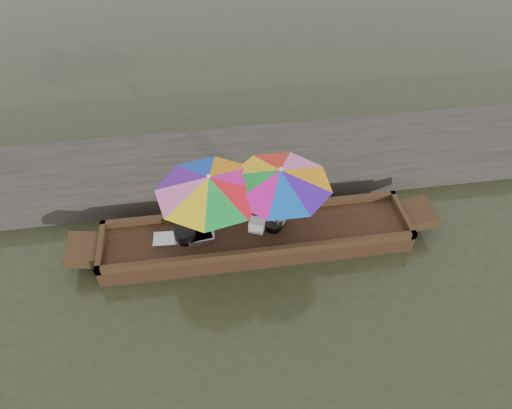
{
  "coord_description": "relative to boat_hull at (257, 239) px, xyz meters",
  "views": [
    {
      "loc": [
        -0.85,
        -5.75,
        6.8
      ],
      "look_at": [
        0.0,
        0.1,
        1.0
      ],
      "focal_mm": 32.0,
      "sensor_mm": 36.0,
      "label": 1
    }
  ],
  "objects": [
    {
      "name": "umbrella_stern",
      "position": [
        0.4,
        0.0,
        0.95
      ],
      "size": [
        2.4,
        2.4,
        1.55
      ],
      "primitive_type": null,
      "rotation": [
        0.0,
        0.0,
        -0.4
      ],
      "color": "orange",
      "rests_on": "boat_hull"
    },
    {
      "name": "dock",
      "position": [
        0.0,
        2.2,
        0.08
      ],
      "size": [
        22.0,
        2.2,
        0.5
      ],
      "primitive_type": "cube",
      "color": "#2D2B26",
      "rests_on": "ground"
    },
    {
      "name": "boat_hull",
      "position": [
        0.0,
        0.0,
        0.0
      ],
      "size": [
        5.86,
        1.2,
        0.35
      ],
      "primitive_type": "cube",
      "color": "black",
      "rests_on": "water"
    },
    {
      "name": "water",
      "position": [
        0.0,
        0.0,
        -0.17
      ],
      "size": [
        80.0,
        80.0,
        0.0
      ],
      "primitive_type": "plane",
      "color": "#292F18",
      "rests_on": "ground"
    },
    {
      "name": "charcoal_grill",
      "position": [
        0.33,
        0.08,
        0.25
      ],
      "size": [
        0.32,
        0.32,
        0.15
      ],
      "primitive_type": "cylinder",
      "color": "black",
      "rests_on": "boat_hull"
    },
    {
      "name": "supply_bag",
      "position": [
        0.01,
        0.06,
        0.3
      ],
      "size": [
        0.34,
        0.31,
        0.26
      ],
      "primitive_type": "cube",
      "rotation": [
        0.0,
        0.0,
        -0.4
      ],
      "color": "silver",
      "rests_on": "boat_hull"
    },
    {
      "name": "tray_crayfish",
      "position": [
        -1.07,
        0.02,
        0.22
      ],
      "size": [
        0.54,
        0.4,
        0.09
      ],
      "primitive_type": "cube",
      "rotation": [
        0.0,
        0.0,
        0.13
      ],
      "color": "silver",
      "rests_on": "boat_hull"
    },
    {
      "name": "cooking_pot",
      "position": [
        -1.34,
        0.05,
        0.28
      ],
      "size": [
        0.41,
        0.41,
        0.22
      ],
      "primitive_type": "cylinder",
      "color": "black",
      "rests_on": "boat_hull"
    },
    {
      "name": "umbrella_bow",
      "position": [
        -0.81,
        0.0,
        0.95
      ],
      "size": [
        2.21,
        2.21,
        1.55
      ],
      "primitive_type": null,
      "rotation": [
        0.0,
        0.0,
        -0.17
      ],
      "color": "#E51498",
      "rests_on": "boat_hull"
    },
    {
      "name": "vendor",
      "position": [
        0.44,
        0.2,
        0.67
      ],
      "size": [
        0.58,
        0.55,
        0.99
      ],
      "primitive_type": "imported",
      "rotation": [
        0.0,
        0.0,
        3.8
      ],
      "color": "#49433E",
      "rests_on": "boat_hull"
    },
    {
      "name": "tray_scallop",
      "position": [
        -1.69,
        0.05,
        0.21
      ],
      "size": [
        0.51,
        0.37,
        0.06
      ],
      "primitive_type": "cube",
      "rotation": [
        0.0,
        0.0,
        -0.06
      ],
      "color": "silver",
      "rests_on": "boat_hull"
    }
  ]
}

